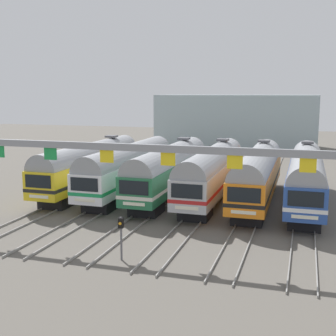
# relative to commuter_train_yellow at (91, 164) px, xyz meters

# --- Properties ---
(ground_plane) EXTENTS (160.00, 160.00, 0.00)m
(ground_plane) POSITION_rel_commuter_train_yellow_xyz_m (10.05, 0.00, -2.69)
(ground_plane) COLOR #5B564F
(track_bed) EXTENTS (21.60, 70.00, 0.15)m
(track_bed) POSITION_rel_commuter_train_yellow_xyz_m (10.05, 17.00, -2.61)
(track_bed) COLOR gray
(track_bed) RESTS_ON ground
(commuter_train_yellow) EXTENTS (2.88, 18.06, 5.05)m
(commuter_train_yellow) POSITION_rel_commuter_train_yellow_xyz_m (0.00, 0.00, 0.00)
(commuter_train_yellow) COLOR gold
(commuter_train_yellow) RESTS_ON ground
(commuter_train_white) EXTENTS (2.88, 18.06, 4.77)m
(commuter_train_white) POSITION_rel_commuter_train_yellow_xyz_m (4.02, -0.00, -0.00)
(commuter_train_white) COLOR white
(commuter_train_white) RESTS_ON ground
(commuter_train_green) EXTENTS (2.88, 18.06, 5.05)m
(commuter_train_green) POSITION_rel_commuter_train_yellow_xyz_m (8.04, 0.00, 0.00)
(commuter_train_green) COLOR #236B42
(commuter_train_green) RESTS_ON ground
(commuter_train_stainless) EXTENTS (2.88, 18.06, 5.05)m
(commuter_train_stainless) POSITION_rel_commuter_train_yellow_xyz_m (12.06, 0.00, 0.00)
(commuter_train_stainless) COLOR #B2B5BA
(commuter_train_stainless) RESTS_ON ground
(commuter_train_orange) EXTENTS (2.88, 18.06, 5.05)m
(commuter_train_orange) POSITION_rel_commuter_train_yellow_xyz_m (16.08, 0.00, 0.00)
(commuter_train_orange) COLOR orange
(commuter_train_orange) RESTS_ON ground
(commuter_train_blue) EXTENTS (2.88, 18.06, 5.05)m
(commuter_train_blue) POSITION_rel_commuter_train_yellow_xyz_m (20.09, 0.00, 0.00)
(commuter_train_blue) COLOR #284C9E
(commuter_train_blue) RESTS_ON ground
(catenary_gantry) EXTENTS (25.33, 0.44, 6.97)m
(catenary_gantry) POSITION_rel_commuter_train_yellow_xyz_m (10.05, -13.50, 2.65)
(catenary_gantry) COLOR gray
(catenary_gantry) RESTS_ON ground
(yard_signal_mast) EXTENTS (0.28, 0.35, 2.57)m
(yard_signal_mast) POSITION_rel_commuter_train_yellow_xyz_m (10.05, -16.12, -0.88)
(yard_signal_mast) COLOR #59595E
(yard_signal_mast) RESTS_ON ground
(maintenance_building) EXTENTS (27.78, 10.00, 9.17)m
(maintenance_building) POSITION_rel_commuter_train_yellow_xyz_m (7.92, 41.35, 1.90)
(maintenance_building) COLOR #9EB2B7
(maintenance_building) RESTS_ON ground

